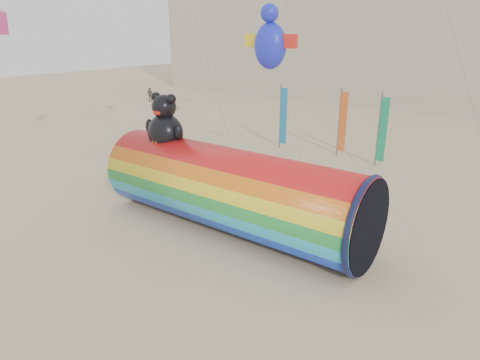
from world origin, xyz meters
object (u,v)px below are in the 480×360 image
Objects in this scene: windsock_assembly at (231,188)px; kite_handler at (335,218)px; hotel_building at (363,21)px; fabric_bundle at (318,245)px.

windsock_assembly is 7.28× the size of kite_handler.
windsock_assembly is (12.33, -44.94, -8.21)m from hotel_building.
windsock_assembly is 4.86m from fabric_bundle.
kite_handler is 0.72× the size of fabric_bundle.
hotel_building reaches higher than fabric_bundle.
fabric_bundle is at bearing 80.03° from kite_handler.
hotel_building is 23.06× the size of fabric_bundle.
windsock_assembly reaches higher than fabric_bundle.
hotel_building is at bearing 105.34° from windsock_assembly.
kite_handler reaches higher than fabric_bundle.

